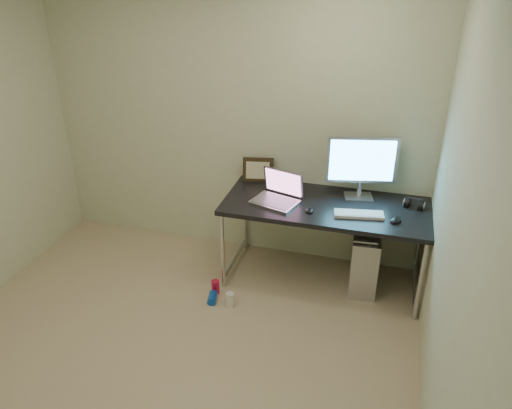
% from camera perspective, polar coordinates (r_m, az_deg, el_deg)
% --- Properties ---
extents(floor, '(3.50, 3.50, 0.00)m').
position_cam_1_polar(floor, '(3.73, -10.94, -18.11)').
color(floor, tan).
rests_on(floor, ground).
extents(wall_back, '(3.50, 0.02, 2.50)m').
position_cam_1_polar(wall_back, '(4.47, -2.58, 9.32)').
color(wall_back, beige).
rests_on(wall_back, ground).
extents(wall_right, '(0.02, 3.50, 2.50)m').
position_cam_1_polar(wall_right, '(2.70, 22.12, -5.69)').
color(wall_right, beige).
rests_on(wall_right, ground).
extents(desk, '(1.68, 0.74, 0.75)m').
position_cam_1_polar(desk, '(4.18, 7.93, -0.86)').
color(desk, black).
rests_on(desk, ground).
extents(tower_computer, '(0.26, 0.52, 0.56)m').
position_cam_1_polar(tower_computer, '(4.39, 12.27, -6.01)').
color(tower_computer, silver).
rests_on(tower_computer, ground).
extents(cable_a, '(0.01, 0.16, 0.69)m').
position_cam_1_polar(cable_a, '(4.57, 12.12, -2.58)').
color(cable_a, black).
rests_on(cable_a, ground).
extents(cable_b, '(0.02, 0.11, 0.71)m').
position_cam_1_polar(cable_b, '(4.56, 13.20, -3.06)').
color(cable_b, black).
rests_on(cable_b, ground).
extents(can_red, '(0.08, 0.08, 0.12)m').
position_cam_1_polar(can_red, '(4.31, -4.66, -9.37)').
color(can_red, '#BE123A').
rests_on(can_red, ground).
extents(can_white, '(0.08, 0.08, 0.12)m').
position_cam_1_polar(can_white, '(4.16, -3.00, -10.79)').
color(can_white, white).
rests_on(can_white, ground).
extents(can_blue, '(0.09, 0.14, 0.07)m').
position_cam_1_polar(can_blue, '(4.23, -5.00, -10.58)').
color(can_blue, blue).
rests_on(can_blue, ground).
extents(laptop, '(0.43, 0.39, 0.25)m').
position_cam_1_polar(laptop, '(4.13, 2.54, 1.17)').
color(laptop, '#B1B0B7').
rests_on(laptop, desk).
extents(monitor, '(0.57, 0.21, 0.54)m').
position_cam_1_polar(monitor, '(4.17, 12.02, 4.68)').
color(monitor, '#B1B0B7').
rests_on(monitor, desk).
extents(keyboard, '(0.40, 0.19, 0.02)m').
position_cam_1_polar(keyboard, '(4.00, 11.68, -1.10)').
color(keyboard, silver).
rests_on(keyboard, desk).
extents(mouse_right, '(0.11, 0.14, 0.04)m').
position_cam_1_polar(mouse_right, '(3.98, 15.68, -1.62)').
color(mouse_right, black).
rests_on(mouse_right, desk).
extents(mouse_left, '(0.08, 0.11, 0.03)m').
position_cam_1_polar(mouse_left, '(4.00, 6.14, -0.59)').
color(mouse_left, black).
rests_on(mouse_left, desk).
extents(headphones, '(0.17, 0.10, 0.10)m').
position_cam_1_polar(headphones, '(4.24, 17.64, 0.02)').
color(headphones, black).
rests_on(headphones, desk).
extents(picture_frame, '(0.28, 0.13, 0.22)m').
position_cam_1_polar(picture_frame, '(4.47, 0.24, 3.99)').
color(picture_frame, black).
rests_on(picture_frame, desk).
extents(webcam, '(0.04, 0.03, 0.12)m').
position_cam_1_polar(webcam, '(4.40, 3.91, 3.17)').
color(webcam, silver).
rests_on(webcam, desk).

